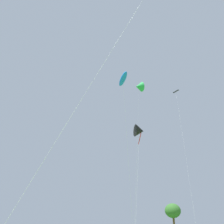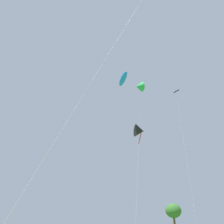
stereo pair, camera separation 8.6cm
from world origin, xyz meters
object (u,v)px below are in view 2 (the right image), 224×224
kite_flying_3 (176,92)px  kite_flying_0 (139,131)px  kite_flying_2 (123,79)px  kite_flying_4 (139,87)px  park_tree_1 (173,211)px

kite_flying_3 → kite_flying_0: bearing=-148.7°
kite_flying_2 → kite_flying_4: size_ratio=0.74×
kite_flying_2 → kite_flying_4: (9.99, 9.38, 6.84)m
kite_flying_0 → kite_flying_4: 16.71m
kite_flying_2 → kite_flying_3: kite_flying_3 is taller
park_tree_1 → kite_flying_4: bearing=-143.3°
kite_flying_2 → kite_flying_3: bearing=30.3°
kite_flying_0 → kite_flying_3: size_ratio=0.42×
kite_flying_0 → park_tree_1: bearing=40.7°
kite_flying_4 → park_tree_1: bearing=36.7°
kite_flying_3 → kite_flying_4: (-17.34, -6.59, -7.18)m
kite_flying_2 → kite_flying_3: size_ratio=0.59×
kite_flying_3 → kite_flying_4: 19.89m
kite_flying_4 → park_tree_1: 32.70m
kite_flying_0 → kite_flying_2: 7.32m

